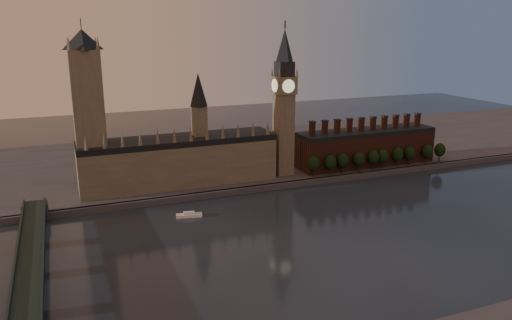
{
  "coord_description": "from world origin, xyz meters",
  "views": [
    {
      "loc": [
        -136.87,
        -205.02,
        108.15
      ],
      "look_at": [
        -33.0,
        55.0,
        32.28
      ],
      "focal_mm": 35.0,
      "sensor_mm": 36.0,
      "label": 1
    }
  ],
  "objects_px": {
    "westminster_bridge": "(29,283)",
    "river_boat": "(189,215)",
    "victoria_tower": "(88,108)",
    "big_ben": "(284,101)"
  },
  "relations": [
    {
      "from": "westminster_bridge",
      "to": "river_boat",
      "type": "height_order",
      "value": "westminster_bridge"
    },
    {
      "from": "victoria_tower",
      "to": "river_boat",
      "type": "distance_m",
      "value": 91.74
    },
    {
      "from": "victoria_tower",
      "to": "river_boat",
      "type": "relative_size",
      "value": 6.94
    },
    {
      "from": "river_boat",
      "to": "victoria_tower",
      "type": "bearing_deg",
      "value": 143.73
    },
    {
      "from": "victoria_tower",
      "to": "westminster_bridge",
      "type": "xyz_separation_m",
      "value": [
        -35.0,
        -117.7,
        -51.65
      ]
    },
    {
      "from": "big_ben",
      "to": "victoria_tower",
      "type": "bearing_deg",
      "value": 177.8
    },
    {
      "from": "westminster_bridge",
      "to": "river_boat",
      "type": "distance_m",
      "value": 105.5
    },
    {
      "from": "westminster_bridge",
      "to": "river_boat",
      "type": "bearing_deg",
      "value": 38.15
    },
    {
      "from": "victoria_tower",
      "to": "westminster_bridge",
      "type": "relative_size",
      "value": 0.54
    },
    {
      "from": "westminster_bridge",
      "to": "river_boat",
      "type": "relative_size",
      "value": 12.86
    }
  ]
}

